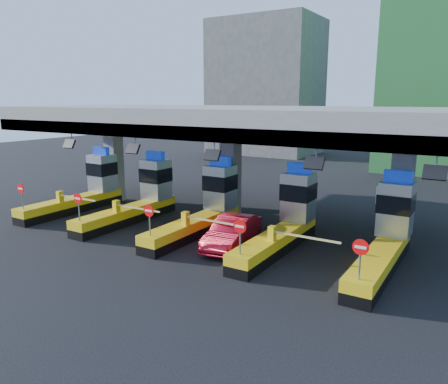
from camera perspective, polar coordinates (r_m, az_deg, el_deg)
The scene contains 9 objects.
ground at distance 25.27m, azimuth -2.66°, elevation -5.15°, with size 120.00×120.00×0.00m, color black.
toll_canopy at distance 26.59m, azimuth 0.74°, elevation 9.17°, with size 28.00×12.09×7.00m.
toll_lane_far_left at distance 31.68m, azimuth -17.52°, elevation 0.43°, with size 4.43×8.00×4.16m.
toll_lane_left at distance 28.15m, azimuth -10.81°, elevation -0.62°, with size 4.43×8.00×4.16m.
toll_lane_center at distance 25.12m, azimuth -2.33°, elevation -1.95°, with size 4.43×8.00×4.16m.
toll_lane_right at distance 22.79m, azimuth 8.19°, elevation -3.53°, with size 4.43×8.00×4.16m.
toll_lane_far_right at distance 21.41m, azimuth 20.59°, elevation -5.22°, with size 4.43×8.00×4.16m.
bg_building_concrete at distance 62.40m, azimuth 5.47°, elevation 13.40°, with size 14.00×10.00×18.00m, color #4C4C49.
red_car at distance 22.44m, azimuth 1.12°, elevation -5.28°, with size 1.66×4.77×1.57m, color #A10C1C.
Camera 1 is at (13.64, -19.92, 7.47)m, focal length 35.00 mm.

